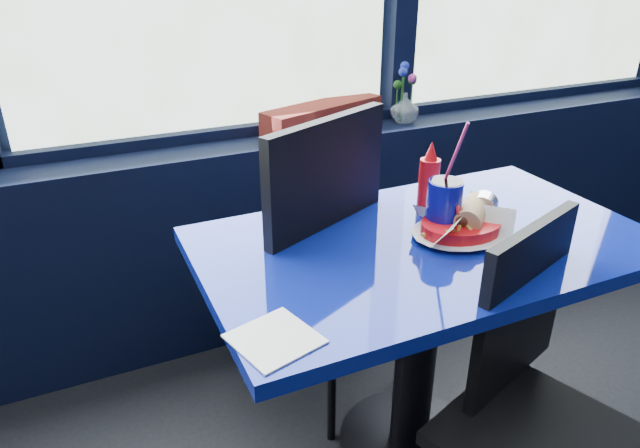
{
  "coord_description": "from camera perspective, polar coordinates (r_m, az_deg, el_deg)",
  "views": [
    {
      "loc": [
        -0.52,
        0.89,
        1.45
      ],
      "look_at": [
        -0.02,
        1.98,
        0.87
      ],
      "focal_mm": 32.0,
      "sensor_mm": 36.0,
      "label": 1
    }
  ],
  "objects": [
    {
      "name": "napkin",
      "position": [
        1.15,
        -4.56,
        -11.37
      ],
      "size": [
        0.19,
        0.19,
        0.0
      ],
      "primitive_type": "cube",
      "rotation": [
        0.0,
        0.0,
        0.27
      ],
      "color": "white",
      "rests_on": "near_table"
    },
    {
      "name": "soda_cup",
      "position": [
        1.56,
        12.29,
        1.79
      ],
      "size": [
        0.09,
        0.09,
        0.32
      ],
      "rotation": [
        0.0,
        0.0,
        -0.33
      ],
      "color": "#0D0C86",
      "rests_on": "near_table"
    },
    {
      "name": "flower_vase",
      "position": [
        2.4,
        8.48,
        11.74
      ],
      "size": [
        0.12,
        0.12,
        0.24
      ],
      "rotation": [
        0.0,
        0.0,
        -0.03
      ],
      "color": "silver",
      "rests_on": "window_sill"
    },
    {
      "name": "food_basket",
      "position": [
        1.57,
        14.12,
        0.0
      ],
      "size": [
        0.29,
        0.29,
        0.09
      ],
      "rotation": [
        0.0,
        0.0,
        0.27
      ],
      "color": "red",
      "rests_on": "near_table"
    },
    {
      "name": "window_sill",
      "position": [
        2.3,
        -8.76,
        -1.59
      ],
      "size": [
        5.0,
        0.26,
        0.8
      ],
      "primitive_type": "cube",
      "color": "black",
      "rests_on": "ground"
    },
    {
      "name": "ketchup_bottle",
      "position": [
        1.66,
        10.8,
        4.1
      ],
      "size": [
        0.06,
        0.06,
        0.22
      ],
      "color": "red",
      "rests_on": "near_table"
    },
    {
      "name": "chair_near_back",
      "position": [
        1.79,
        0.55,
        -2.32
      ],
      "size": [
        0.63,
        0.63,
        1.05
      ],
      "rotation": [
        0.0,
        0.0,
        3.57
      ],
      "color": "black",
      "rests_on": "ground"
    },
    {
      "name": "planter_box",
      "position": [
        2.27,
        0.32,
        10.65
      ],
      "size": [
        0.55,
        0.3,
        0.11
      ],
      "primitive_type": "cube",
      "rotation": [
        0.0,
        0.0,
        0.33
      ],
      "color": "maroon",
      "rests_on": "window_sill"
    },
    {
      "name": "chair_near_front",
      "position": [
        1.49,
        20.33,
        -15.22
      ],
      "size": [
        0.51,
        0.51,
        0.89
      ],
      "rotation": [
        0.0,
        0.0,
        0.34
      ],
      "color": "black",
      "rests_on": "ground"
    },
    {
      "name": "near_table",
      "position": [
        1.63,
        10.09,
        -7.17
      ],
      "size": [
        1.2,
        0.7,
        0.75
      ],
      "color": "black",
      "rests_on": "ground"
    }
  ]
}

